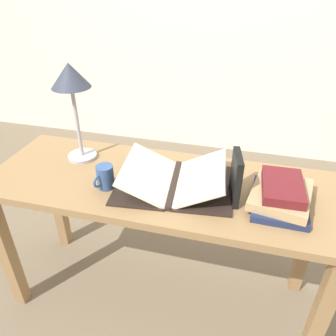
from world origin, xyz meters
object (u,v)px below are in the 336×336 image
open_book (174,180)px  book_stack_tall (281,195)px  coffee_mug (105,177)px  book_standing_upright (236,178)px  reading_lamp (71,85)px

open_book → book_stack_tall: size_ratio=1.73×
open_book → coffee_mug: bearing=-169.1°
book_standing_upright → open_book: bearing=163.6°
book_stack_tall → book_standing_upright: (-0.18, -0.01, 0.06)m
book_stack_tall → reading_lamp: bearing=171.4°
reading_lamp → coffee_mug: bearing=-43.7°
book_standing_upright → reading_lamp: reading_lamp is taller
open_book → reading_lamp: (-0.50, 0.12, 0.34)m
reading_lamp → open_book: bearing=-14.0°
reading_lamp → book_standing_upright: bearing=-11.2°
coffee_mug → book_standing_upright: bearing=6.4°
open_book → coffee_mug: (-0.28, -0.08, 0.02)m
book_stack_tall → book_standing_upright: book_standing_upright is taller
open_book → book_stack_tall: bearing=-8.2°
book_stack_tall → reading_lamp: size_ratio=0.66×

